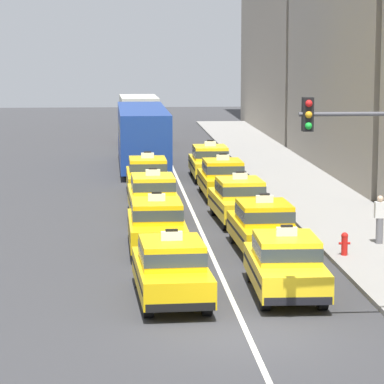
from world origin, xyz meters
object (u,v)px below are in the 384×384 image
at_px(box_truck_left_sixth, 138,119).
at_px(taxi_right_fourth, 223,178).
at_px(taxi_left_third, 153,195).
at_px(taxi_right_second, 264,226).
at_px(taxi_right_nearest, 286,264).
at_px(taxi_right_fifth, 210,162).
at_px(taxi_left_fourth, 148,175).
at_px(bus_left_fifth, 143,134).
at_px(traffic_light_pole, 378,175).
at_px(taxi_left_second, 157,224).
at_px(fire_hydrant, 345,243).
at_px(taxi_left_nearest, 171,269).
at_px(taxi_right_third, 239,199).
at_px(pedestrian_mid_block, 380,219).

relative_size(box_truck_left_sixth, taxi_right_fourth, 1.53).
bearing_deg(taxi_left_third, taxi_right_second, -63.73).
xyz_separation_m(taxi_right_nearest, taxi_right_fifth, (0.10, 22.87, 0.00)).
relative_size(taxi_left_fourth, taxi_right_fourth, 1.00).
bearing_deg(bus_left_fifth, traffic_light_pole, -81.88).
bearing_deg(bus_left_fifth, taxi_left_second, -90.35).
relative_size(taxi_left_fourth, fire_hydrant, 6.27).
bearing_deg(taxi_left_nearest, taxi_right_nearest, 6.76).
relative_size(taxi_left_nearest, taxi_right_fifth, 1.01).
bearing_deg(taxi_left_fourth, taxi_left_second, -90.43).
height_order(taxi_left_third, taxi_right_fifth, same).
xyz_separation_m(taxi_right_third, pedestrian_mid_block, (4.06, -5.05, 0.09)).
relative_size(taxi_right_third, taxi_right_fourth, 1.01).
distance_m(taxi_left_fourth, box_truck_left_sixth, 20.43).
bearing_deg(taxi_right_third, taxi_left_fourth, 114.75).
bearing_deg(taxi_right_third, taxi_left_third, 158.34).
distance_m(taxi_right_second, traffic_light_pole, 10.06).
bearing_deg(taxi_right_second, taxi_left_fourth, 105.02).
distance_m(bus_left_fifth, taxi_right_fourth, 10.96).
height_order(taxi_right_fourth, taxi_right_fifth, same).
bearing_deg(taxi_left_second, taxi_right_second, -9.62).
relative_size(box_truck_left_sixth, fire_hydrant, 9.61).
height_order(taxi_right_nearest, pedestrian_mid_block, taxi_right_nearest).
bearing_deg(taxi_right_nearest, taxi_right_third, 89.48).
xyz_separation_m(taxi_left_third, taxi_right_nearest, (3.12, -12.30, 0.00)).
relative_size(taxi_left_fourth, taxi_right_fifth, 1.00).
bearing_deg(taxi_left_second, taxi_right_fourth, 73.05).
distance_m(taxi_left_third, taxi_right_nearest, 12.69).
bearing_deg(taxi_right_fifth, taxi_right_nearest, -90.24).
xyz_separation_m(bus_left_fifth, taxi_right_second, (3.31, -21.93, -0.94)).
xyz_separation_m(taxi_left_third, taxi_right_second, (3.34, -6.76, 0.00)).
distance_m(taxi_right_third, fire_hydrant, 7.22).
distance_m(box_truck_left_sixth, traffic_light_pole, 42.74).
relative_size(taxi_left_nearest, bus_left_fifth, 0.41).
relative_size(box_truck_left_sixth, taxi_right_second, 1.53).
distance_m(taxi_right_second, fire_hydrant, 2.72).
relative_size(box_truck_left_sixth, pedestrian_mid_block, 4.36).
xyz_separation_m(taxi_left_nearest, taxi_left_third, (-0.01, 12.67, 0.00)).
bearing_deg(taxi_left_second, traffic_light_pole, -65.48).
bearing_deg(taxi_left_fourth, taxi_left_third, -89.82).
height_order(bus_left_fifth, taxi_right_nearest, bus_left_fifth).
xyz_separation_m(taxi_left_nearest, taxi_right_fifth, (3.20, 23.24, 0.00)).
bearing_deg(box_truck_left_sixth, taxi_left_fourth, -90.19).
relative_size(pedestrian_mid_block, fire_hydrant, 2.20).
bearing_deg(bus_left_fifth, taxi_right_nearest, -83.57).
bearing_deg(taxi_right_fourth, taxi_right_second, -89.40).
height_order(taxi_right_second, pedestrian_mid_block, taxi_right_second).
bearing_deg(fire_hydrant, taxi_right_nearest, -121.32).
distance_m(taxi_left_second, taxi_right_second, 3.49).
relative_size(taxi_left_second, fire_hydrant, 6.26).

